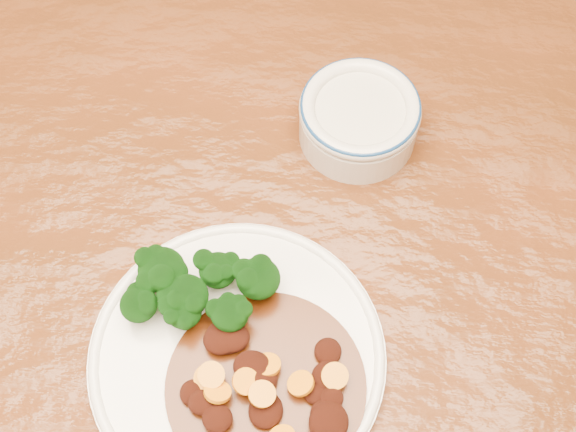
# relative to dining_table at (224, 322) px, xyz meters

# --- Properties ---
(dining_table) EXTENTS (1.60, 1.08, 0.75)m
(dining_table) POSITION_rel_dining_table_xyz_m (0.00, 0.00, 0.00)
(dining_table) COLOR #5C2810
(dining_table) RESTS_ON ground
(dinner_plate) EXTENTS (0.28, 0.28, 0.02)m
(dinner_plate) POSITION_rel_dining_table_xyz_m (0.03, -0.06, 0.09)
(dinner_plate) COLOR white
(dinner_plate) RESTS_ON dining_table
(broccoli_florets) EXTENTS (0.14, 0.08, 0.05)m
(broccoli_florets) POSITION_rel_dining_table_xyz_m (-0.01, -0.01, 0.12)
(broccoli_florets) COLOR olive
(broccoli_florets) RESTS_ON dinner_plate
(mince_stew) EXTENTS (0.18, 0.18, 0.03)m
(mince_stew) POSITION_rel_dining_table_xyz_m (0.07, -0.09, 0.10)
(mince_stew) COLOR #4C1E08
(mince_stew) RESTS_ON dinner_plate
(dip_bowl) EXTENTS (0.13, 0.13, 0.06)m
(dip_bowl) POSITION_rel_dining_table_xyz_m (0.11, 0.21, 0.11)
(dip_bowl) COLOR beige
(dip_bowl) RESTS_ON dining_table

